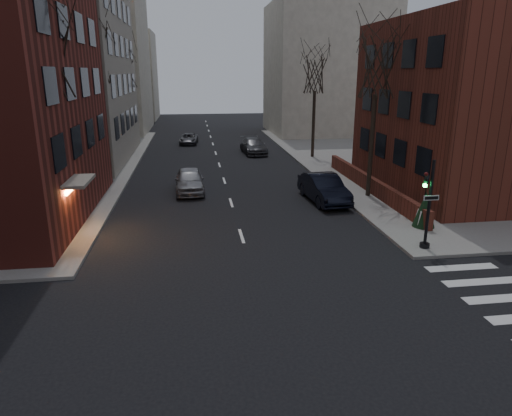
{
  "coord_description": "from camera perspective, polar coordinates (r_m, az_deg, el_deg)",
  "views": [
    {
      "loc": [
        -2.19,
        -9.0,
        7.78
      ],
      "look_at": [
        0.45,
        10.06,
        2.0
      ],
      "focal_mm": 32.0,
      "sensor_mm": 36.0,
      "label": 1
    }
  ],
  "objects": [
    {
      "name": "building_right_brick",
      "position": [
        33.74,
        26.3,
        11.16
      ],
      "size": [
        12.0,
        14.0,
        11.0
      ],
      "primitive_type": "cube",
      "color": "maroon",
      "rests_on": "ground"
    },
    {
      "name": "tree_left_a",
      "position": [
        23.95,
        -25.06,
        16.88
      ],
      "size": [
        4.18,
        4.18,
        10.26
      ],
      "color": "#2D231C",
      "rests_on": "sidewalk_far_left"
    },
    {
      "name": "tree_right_b",
      "position": [
        42.45,
        7.42,
        16.32
      ],
      "size": [
        3.74,
        3.74,
        9.18
      ],
      "color": "#2D231C",
      "rests_on": "sidewalk_far_right"
    },
    {
      "name": "tree_left_b",
      "position": [
        35.64,
        -19.53,
        17.64
      ],
      "size": [
        4.4,
        4.4,
        10.8
      ],
      "color": "#2D231C",
      "rests_on": "sidewalk_far_left"
    },
    {
      "name": "building_distant_ra",
      "position": [
        61.46,
        8.73,
        16.74
      ],
      "size": [
        14.0,
        14.0,
        16.0
      ],
      "primitive_type": "cube",
      "color": "beige",
      "rests_on": "ground"
    },
    {
      "name": "car_lane_far",
      "position": [
        51.89,
        -8.4,
        8.55
      ],
      "size": [
        2.21,
        4.23,
        1.14
      ],
      "primitive_type": "imported",
      "rotation": [
        0.0,
        0.0,
        -0.08
      ],
      "color": "#414045",
      "rests_on": "ground"
    },
    {
      "name": "car_lane_silver",
      "position": [
        30.8,
        -8.32,
        3.43
      ],
      "size": [
        2.01,
        4.73,
        1.59
      ],
      "primitive_type": "imported",
      "rotation": [
        0.0,
        0.0,
        0.03
      ],
      "color": "gray",
      "rests_on": "ground"
    },
    {
      "name": "traffic_signal",
      "position": [
        21.47,
        20.61,
        -0.26
      ],
      "size": [
        0.76,
        0.44,
        4.0
      ],
      "color": "black",
      "rests_on": "sidewalk_far_right"
    },
    {
      "name": "car_lane_gray",
      "position": [
        45.15,
        -0.31,
        7.75
      ],
      "size": [
        2.44,
        5.24,
        1.48
      ],
      "primitive_type": "imported",
      "rotation": [
        0.0,
        0.0,
        0.07
      ],
      "color": "#3A3B3E",
      "rests_on": "ground"
    },
    {
      "name": "low_wall_right",
      "position": [
        31.1,
        14.04,
        2.96
      ],
      "size": [
        0.35,
        16.0,
        1.0
      ],
      "primitive_type": "cube",
      "color": "maroon",
      "rests_on": "sidewalk_far_right"
    },
    {
      "name": "evergreen_shrub",
      "position": [
        24.65,
        20.36,
        -0.14
      ],
      "size": [
        1.32,
        1.32,
        1.85
      ],
      "primitive_type": "cone",
      "rotation": [
        0.0,
        0.0,
        -0.21
      ],
      "color": "#163219",
      "rests_on": "sidewalk_far_right"
    },
    {
      "name": "building_distant_lb",
      "position": [
        81.73,
        -16.09,
        15.55
      ],
      "size": [
        10.0,
        12.0,
        14.0
      ],
      "primitive_type": "cube",
      "color": "beige",
      "rests_on": "ground"
    },
    {
      "name": "ground",
      "position": [
        12.1,
        4.81,
        -23.38
      ],
      "size": [
        160.0,
        160.0,
        0.0
      ],
      "primitive_type": "plane",
      "color": "black",
      "rests_on": "ground"
    },
    {
      "name": "tree_right_a",
      "position": [
        29.15,
        14.89,
        16.67
      ],
      "size": [
        3.96,
        3.96,
        9.72
      ],
      "color": "#2D231C",
      "rests_on": "sidewalk_far_right"
    },
    {
      "name": "parked_sedan",
      "position": [
        28.49,
        8.47,
        2.46
      ],
      "size": [
        2.24,
        5.31,
        1.7
      ],
      "primitive_type": "imported",
      "rotation": [
        0.0,
        0.0,
        0.09
      ],
      "color": "black",
      "rests_on": "ground"
    },
    {
      "name": "streetlamp_far",
      "position": [
        51.48,
        -14.92,
        12.23
      ],
      "size": [
        0.36,
        0.36,
        6.28
      ],
      "color": "black",
      "rests_on": "sidewalk_far_left"
    },
    {
      "name": "streetlamp_near",
      "position": [
        31.78,
        -19.0,
        9.42
      ],
      "size": [
        0.36,
        0.36,
        6.28
      ],
      "color": "black",
      "rests_on": "sidewalk_far_left"
    },
    {
      "name": "sandwich_board",
      "position": [
        24.73,
        19.9,
        -1.2
      ],
      "size": [
        0.48,
        0.61,
        0.9
      ],
      "primitive_type": "cube",
      "rotation": [
        0.0,
        0.0,
        -0.15
      ],
      "color": "silver",
      "rests_on": "sidewalk_far_right"
    },
    {
      "name": "tree_left_c",
      "position": [
        49.45,
        -16.25,
        16.38
      ],
      "size": [
        3.96,
        3.96,
        9.72
      ],
      "color": "#2D231C",
      "rests_on": "sidewalk_far_left"
    },
    {
      "name": "building_distant_la",
      "position": [
        65.29,
        -20.1,
        16.83
      ],
      "size": [
        14.0,
        16.0,
        18.0
      ],
      "primitive_type": "cube",
      "color": "beige",
      "rests_on": "ground"
    }
  ]
}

